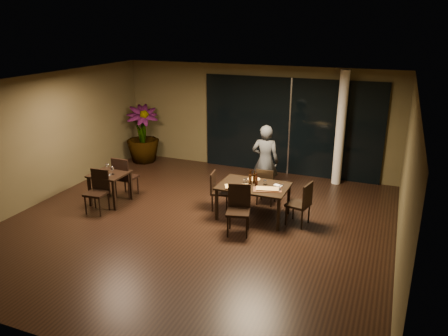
{
  "coord_description": "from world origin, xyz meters",
  "views": [
    {
      "loc": [
        3.71,
        -7.66,
        4.16
      ],
      "look_at": [
        0.29,
        0.82,
        1.05
      ],
      "focal_mm": 35.0,
      "sensor_mm": 36.0,
      "label": 1
    }
  ],
  "objects_px": {
    "chair_side_far": "(124,175)",
    "potted_plant": "(143,134)",
    "side_table": "(110,178)",
    "bottle_b": "(256,180)",
    "bottle_a": "(250,178)",
    "bottle_c": "(254,177)",
    "main_table": "(254,188)",
    "chair_main_right": "(302,202)",
    "chair_main_left": "(218,189)",
    "diner": "(265,161)",
    "chair_side_near": "(98,189)",
    "chair_main_near": "(239,206)",
    "chair_main_far": "(266,185)"
  },
  "relations": [
    {
      "from": "chair_side_far",
      "to": "bottle_a",
      "type": "height_order",
      "value": "bottle_a"
    },
    {
      "from": "chair_main_right",
      "to": "chair_side_near",
      "type": "height_order",
      "value": "chair_side_near"
    },
    {
      "from": "chair_main_far",
      "to": "side_table",
      "type": "bearing_deg",
      "value": 19.42
    },
    {
      "from": "chair_side_far",
      "to": "bottle_c",
      "type": "bearing_deg",
      "value": -175.35
    },
    {
      "from": "side_table",
      "to": "bottle_a",
      "type": "height_order",
      "value": "bottle_a"
    },
    {
      "from": "side_table",
      "to": "chair_side_near",
      "type": "xyz_separation_m",
      "value": [
        0.04,
        -0.5,
        -0.08
      ]
    },
    {
      "from": "bottle_b",
      "to": "potted_plant",
      "type": "bearing_deg",
      "value": 150.18
    },
    {
      "from": "chair_side_near",
      "to": "bottle_c",
      "type": "height_order",
      "value": "bottle_c"
    },
    {
      "from": "side_table",
      "to": "chair_side_far",
      "type": "height_order",
      "value": "chair_side_far"
    },
    {
      "from": "chair_main_near",
      "to": "chair_main_right",
      "type": "height_order",
      "value": "chair_main_near"
    },
    {
      "from": "chair_main_left",
      "to": "bottle_c",
      "type": "xyz_separation_m",
      "value": [
        0.87,
        0.01,
        0.4
      ]
    },
    {
      "from": "diner",
      "to": "potted_plant",
      "type": "bearing_deg",
      "value": -22.6
    },
    {
      "from": "side_table",
      "to": "chair_main_left",
      "type": "height_order",
      "value": "chair_main_left"
    },
    {
      "from": "main_table",
      "to": "chair_main_left",
      "type": "bearing_deg",
      "value": 173.09
    },
    {
      "from": "bottle_a",
      "to": "bottle_c",
      "type": "relative_size",
      "value": 1.07
    },
    {
      "from": "chair_main_left",
      "to": "diner",
      "type": "height_order",
      "value": "diner"
    },
    {
      "from": "side_table",
      "to": "chair_main_left",
      "type": "xyz_separation_m",
      "value": [
        2.5,
        0.61,
        -0.13
      ]
    },
    {
      "from": "bottle_a",
      "to": "bottle_b",
      "type": "distance_m",
      "value": 0.14
    },
    {
      "from": "main_table",
      "to": "potted_plant",
      "type": "xyz_separation_m",
      "value": [
        -4.4,
        2.57,
        0.19
      ]
    },
    {
      "from": "chair_side_near",
      "to": "diner",
      "type": "distance_m",
      "value": 3.97
    },
    {
      "from": "chair_main_far",
      "to": "chair_main_near",
      "type": "xyz_separation_m",
      "value": [
        -0.1,
        -1.55,
        0.06
      ]
    },
    {
      "from": "main_table",
      "to": "chair_side_far",
      "type": "relative_size",
      "value": 1.47
    },
    {
      "from": "chair_main_near",
      "to": "main_table",
      "type": "bearing_deg",
      "value": 71.49
    },
    {
      "from": "chair_main_left",
      "to": "chair_side_near",
      "type": "distance_m",
      "value": 2.71
    },
    {
      "from": "side_table",
      "to": "chair_main_far",
      "type": "distance_m",
      "value": 3.67
    },
    {
      "from": "side_table",
      "to": "diner",
      "type": "height_order",
      "value": "diner"
    },
    {
      "from": "diner",
      "to": "bottle_a",
      "type": "distance_m",
      "value": 1.27
    },
    {
      "from": "side_table",
      "to": "bottle_c",
      "type": "distance_m",
      "value": 3.44
    },
    {
      "from": "chair_main_left",
      "to": "potted_plant",
      "type": "xyz_separation_m",
      "value": [
        -3.5,
        2.46,
        0.37
      ]
    },
    {
      "from": "side_table",
      "to": "bottle_b",
      "type": "relative_size",
      "value": 2.96
    },
    {
      "from": "chair_main_right",
      "to": "bottle_a",
      "type": "relative_size",
      "value": 3.04
    },
    {
      "from": "main_table",
      "to": "chair_main_far",
      "type": "distance_m",
      "value": 0.78
    },
    {
      "from": "chair_side_far",
      "to": "potted_plant",
      "type": "xyz_separation_m",
      "value": [
        -1.1,
        2.65,
        0.3
      ]
    },
    {
      "from": "main_table",
      "to": "bottle_a",
      "type": "height_order",
      "value": "bottle_a"
    },
    {
      "from": "main_table",
      "to": "bottle_a",
      "type": "relative_size",
      "value": 4.75
    },
    {
      "from": "main_table",
      "to": "chair_main_right",
      "type": "relative_size",
      "value": 1.56
    },
    {
      "from": "side_table",
      "to": "chair_side_far",
      "type": "distance_m",
      "value": 0.43
    },
    {
      "from": "bottle_b",
      "to": "bottle_a",
      "type": "bearing_deg",
      "value": -177.77
    },
    {
      "from": "chair_side_far",
      "to": "chair_side_near",
      "type": "relative_size",
      "value": 1.05
    },
    {
      "from": "main_table",
      "to": "bottle_c",
      "type": "height_order",
      "value": "bottle_c"
    },
    {
      "from": "bottle_c",
      "to": "chair_side_near",
      "type": "bearing_deg",
      "value": -161.44
    },
    {
      "from": "main_table",
      "to": "chair_main_far",
      "type": "xyz_separation_m",
      "value": [
        0.05,
        0.76,
        -0.17
      ]
    },
    {
      "from": "side_table",
      "to": "diner",
      "type": "xyz_separation_m",
      "value": [
        3.27,
        1.78,
        0.28
      ]
    },
    {
      "from": "main_table",
      "to": "diner",
      "type": "xyz_separation_m",
      "value": [
        -0.13,
        1.28,
        0.23
      ]
    },
    {
      "from": "chair_side_near",
      "to": "chair_main_near",
      "type": "bearing_deg",
      "value": -0.57
    },
    {
      "from": "chair_main_left",
      "to": "chair_main_right",
      "type": "bearing_deg",
      "value": -103.2
    },
    {
      "from": "side_table",
      "to": "chair_side_near",
      "type": "bearing_deg",
      "value": -85.95
    },
    {
      "from": "chair_side_near",
      "to": "potted_plant",
      "type": "distance_m",
      "value": 3.73
    },
    {
      "from": "main_table",
      "to": "chair_main_right",
      "type": "bearing_deg",
      "value": -0.77
    },
    {
      "from": "side_table",
      "to": "chair_main_left",
      "type": "bearing_deg",
      "value": 13.66
    }
  ]
}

